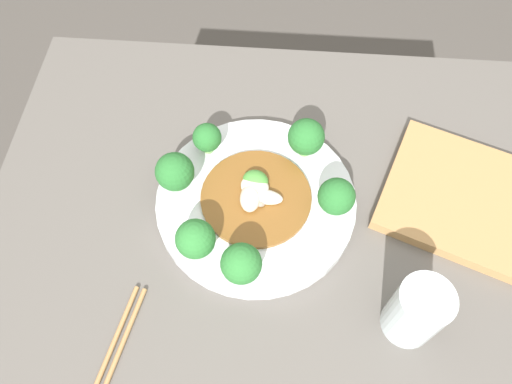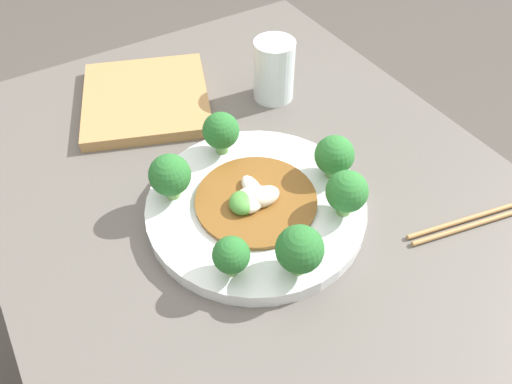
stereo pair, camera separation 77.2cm
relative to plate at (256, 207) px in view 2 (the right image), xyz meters
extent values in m
plane|color=#4C4742|center=(0.05, -0.03, -0.76)|extent=(8.00, 8.00, 0.00)
cube|color=#5B5651|center=(0.05, -0.03, -0.39)|extent=(0.95, 0.75, 0.75)
cylinder|color=silver|center=(0.00, 0.00, 0.00)|extent=(0.31, 0.31, 0.02)
cylinder|color=#70A356|center=(-0.12, 0.01, 0.02)|extent=(0.02, 0.02, 0.02)
sphere|color=#286B2D|center=(-0.12, 0.01, 0.05)|extent=(0.06, 0.06, 0.06)
cylinder|color=#7AAD5B|center=(0.07, 0.09, 0.02)|extent=(0.02, 0.02, 0.02)
sphere|color=#286B2D|center=(0.07, 0.09, 0.05)|extent=(0.06, 0.06, 0.06)
cylinder|color=#70A356|center=(0.12, -0.01, 0.02)|extent=(0.02, 0.02, 0.02)
sphere|color=#286B2D|center=(0.12, -0.01, 0.05)|extent=(0.06, 0.06, 0.06)
cylinder|color=#7AAD5B|center=(-0.08, -0.09, 0.02)|extent=(0.02, 0.02, 0.02)
sphere|color=#2D7533|center=(-0.08, -0.09, 0.05)|extent=(0.06, 0.06, 0.06)
cylinder|color=#70A356|center=(-0.01, -0.12, 0.02)|extent=(0.02, 0.02, 0.02)
sphere|color=#2D7533|center=(-0.01, -0.12, 0.05)|extent=(0.06, 0.06, 0.06)
cylinder|color=#7AAD5B|center=(-0.08, 0.09, 0.02)|extent=(0.02, 0.02, 0.02)
sphere|color=#286B2D|center=(-0.08, 0.09, 0.05)|extent=(0.05, 0.05, 0.05)
cylinder|color=brown|center=(0.00, 0.00, 0.01)|extent=(0.17, 0.17, 0.01)
ellipsoid|color=beige|center=(-0.01, -0.01, 0.02)|extent=(0.03, 0.05, 0.02)
ellipsoid|color=gray|center=(0.00, 0.00, 0.02)|extent=(0.05, 0.05, 0.01)
ellipsoid|color=silver|center=(0.01, 0.00, 0.02)|extent=(0.06, 0.03, 0.02)
ellipsoid|color=silver|center=(0.00, 0.01, 0.02)|extent=(0.06, 0.06, 0.02)
ellipsoid|color=#4C933D|center=(0.00, 0.02, 0.02)|extent=(0.05, 0.05, 0.02)
cylinder|color=silver|center=(0.22, -0.17, 0.04)|extent=(0.07, 0.07, 0.11)
cylinder|color=#AD7F4C|center=(-0.18, -0.26, -0.01)|extent=(0.05, 0.22, 0.01)
cylinder|color=#AD7F4C|center=(-0.17, -0.26, -0.01)|extent=(0.05, 0.22, 0.01)
cube|color=#AD7F4C|center=(0.32, 0.03, 0.00)|extent=(0.29, 0.28, 0.02)
camera|label=1|loc=(0.03, -0.38, 0.68)|focal=35.00mm
camera|label=2|loc=(-0.40, 0.24, 0.53)|focal=35.00mm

